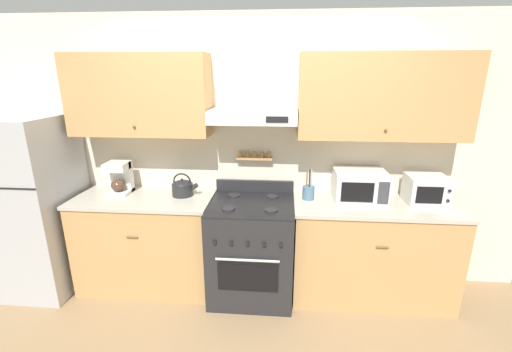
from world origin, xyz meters
The scene contains 11 objects.
ground_plane centered at (0.00, 0.00, 0.00)m, with size 16.00×16.00×0.00m, color #937551.
wall_back centered at (0.04, 0.58, 1.49)m, with size 5.20×0.46×2.55m.
counter_left centered at (-1.02, 0.32, 0.46)m, with size 1.28×0.63×0.92m.
counter_right centered at (1.10, 0.32, 0.46)m, with size 1.44×0.63×0.92m.
stove_range centered at (0.00, 0.27, 0.46)m, with size 0.76×0.73×1.03m.
refrigerator centered at (-2.10, 0.24, 0.84)m, with size 0.79×0.77×1.68m.
tea_kettle centered at (-0.66, 0.39, 1.00)m, with size 0.25×0.20×0.22m.
coffee_maker centered at (-1.28, 0.42, 1.08)m, with size 0.20×0.22×0.31m.
microwave centered at (0.96, 0.41, 1.06)m, with size 0.46×0.37×0.27m.
utensil_crock centered at (0.51, 0.39, 0.99)m, with size 0.11×0.11×0.28m.
toaster_oven centered at (1.54, 0.39, 1.05)m, with size 0.34×0.30×0.24m.
Camera 1 is at (0.28, -2.57, 2.05)m, focal length 24.00 mm.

